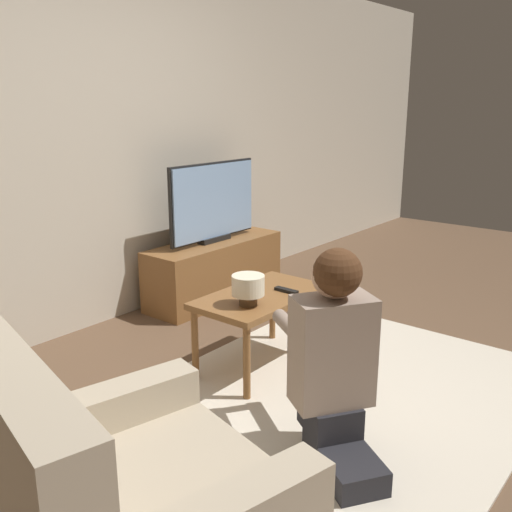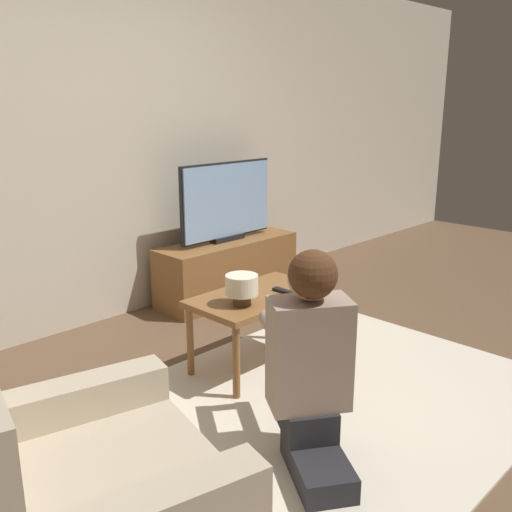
{
  "view_description": "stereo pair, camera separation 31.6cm",
  "coord_description": "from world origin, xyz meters",
  "px_view_note": "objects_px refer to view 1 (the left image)",
  "views": [
    {
      "loc": [
        -2.21,
        -1.39,
        1.55
      ],
      "look_at": [
        0.37,
        0.7,
        0.64
      ],
      "focal_mm": 40.0,
      "sensor_mm": 36.0,
      "label": 1
    },
    {
      "loc": [
        -2.0,
        -1.62,
        1.55
      ],
      "look_at": [
        0.37,
        0.7,
        0.64
      ],
      "focal_mm": 40.0,
      "sensor_mm": 36.0,
      "label": 2
    }
  ],
  "objects_px": {
    "coffee_table": "(261,303)",
    "table_lamp": "(248,287)",
    "person_kneeling": "(334,354)",
    "tv": "(213,202)"
  },
  "relations": [
    {
      "from": "coffee_table",
      "to": "table_lamp",
      "type": "bearing_deg",
      "value": -162.38
    },
    {
      "from": "table_lamp",
      "to": "person_kneeling",
      "type": "bearing_deg",
      "value": -112.88
    },
    {
      "from": "coffee_table",
      "to": "table_lamp",
      "type": "relative_size",
      "value": 4.45
    },
    {
      "from": "tv",
      "to": "person_kneeling",
      "type": "distance_m",
      "value": 2.25
    },
    {
      "from": "tv",
      "to": "person_kneeling",
      "type": "bearing_deg",
      "value": -123.73
    },
    {
      "from": "coffee_table",
      "to": "person_kneeling",
      "type": "xyz_separation_m",
      "value": [
        -0.5,
        -0.79,
        0.09
      ]
    },
    {
      "from": "tv",
      "to": "table_lamp",
      "type": "distance_m",
      "value": 1.48
    },
    {
      "from": "coffee_table",
      "to": "tv",
      "type": "bearing_deg",
      "value": 55.18
    },
    {
      "from": "tv",
      "to": "table_lamp",
      "type": "relative_size",
      "value": 5.01
    },
    {
      "from": "person_kneeling",
      "to": "table_lamp",
      "type": "bearing_deg",
      "value": -79.1
    }
  ]
}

